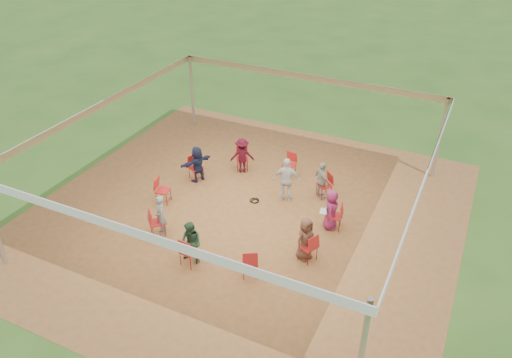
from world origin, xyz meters
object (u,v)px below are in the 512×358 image
at_px(chair_7, 189,252).
at_px(person_seated_2, 242,155).
at_px(chair_2, 289,165).
at_px(person_seated_1, 322,181).
at_px(person_seated_6, 305,239).
at_px(person_seated_3, 197,164).
at_px(chair_5, 163,191).
at_px(chair_9, 308,247).
at_px(chair_4, 196,168).
at_px(person_seated_0, 331,210).
at_px(person_seated_4, 161,216).
at_px(chair_1, 324,185).
at_px(person_seated_5, 191,243).
at_px(cable_coil, 255,201).
at_px(chair_3, 242,159).
at_px(standing_person, 287,180).
at_px(chair_6, 157,222).
at_px(chair_8, 250,262).
at_px(laptop, 326,210).
at_px(chair_0, 334,216).

bearing_deg(chair_7, person_seated_2, 107.59).
distance_m(chair_2, person_seated_1, 1.72).
bearing_deg(person_seated_6, person_seated_3, 90.00).
relative_size(chair_7, person_seated_6, 0.68).
distance_m(chair_5, chair_9, 5.34).
xyz_separation_m(chair_4, chair_5, (-0.21, -1.72, 0.00)).
height_order(chair_5, chair_9, same).
relative_size(person_seated_0, person_seated_4, 1.00).
bearing_deg(person_seated_0, chair_1, 14.16).
bearing_deg(person_seated_5, chair_9, 34.28).
distance_m(chair_2, person_seated_6, 4.45).
xyz_separation_m(person_seated_4, cable_coil, (1.77, 2.77, -0.65)).
bearing_deg(chair_5, person_seated_0, 90.00).
height_order(chair_3, standing_person, standing_person).
bearing_deg(person_seated_4, chair_6, -90.00).
height_order(chair_1, person_seated_1, person_seated_1).
bearing_deg(chair_9, person_seated_2, 72.41).
xyz_separation_m(chair_6, person_seated_6, (4.35, 0.93, 0.22)).
height_order(chair_7, person_seated_5, person_seated_5).
xyz_separation_m(chair_6, chair_8, (3.28, -0.39, 0.00)).
relative_size(chair_1, person_seated_3, 0.68).
xyz_separation_m(chair_9, person_seated_2, (-3.86, 3.53, 0.22)).
xyz_separation_m(chair_4, person_seated_2, (1.24, 1.17, 0.22)).
distance_m(chair_9, person_seated_5, 3.24).
distance_m(chair_5, cable_coil, 3.04).
xyz_separation_m(chair_8, chair_9, (1.18, 1.27, 0.00)).
bearing_deg(chair_9, chair_8, 162.00).
relative_size(chair_7, standing_person, 0.58).
bearing_deg(chair_6, cable_coil, 99.94).
relative_size(chair_1, laptop, 2.51).
relative_size(chair_0, person_seated_3, 0.68).
bearing_deg(chair_2, cable_coil, 85.58).
height_order(chair_1, chair_6, same).
bearing_deg(person_seated_6, chair_8, 165.84).
xyz_separation_m(person_seated_1, person_seated_5, (-2.15, -4.64, 0.00)).
bearing_deg(person_seated_4, laptop, 72.58).
relative_size(chair_5, chair_6, 1.00).
height_order(chair_0, person_seated_2, person_seated_2).
relative_size(chair_2, person_seated_6, 0.68).
xyz_separation_m(chair_8, person_seated_6, (1.07, 1.32, 0.22)).
relative_size(chair_3, person_seated_2, 0.68).
relative_size(chair_9, person_seated_5, 0.68).
height_order(chair_1, standing_person, standing_person).
height_order(chair_6, cable_coil, chair_6).
bearing_deg(chair_2, person_seated_2, 21.84).
relative_size(chair_8, person_seated_0, 0.68).
bearing_deg(chair_4, person_seated_0, 107.59).
bearing_deg(person_seated_0, laptop, 90.00).
relative_size(chair_6, person_seated_0, 0.68).
bearing_deg(chair_1, person_seated_3, 54.91).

